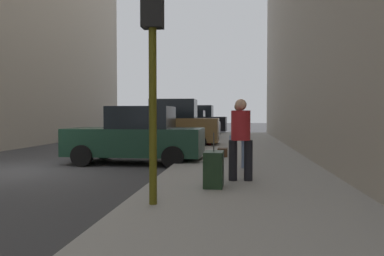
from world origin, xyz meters
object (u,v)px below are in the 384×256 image
parked_bronze_suv (171,125)px  parked_black_suv (197,121)px  parked_dark_green_sedan (137,136)px  pedestrian_in_jeans (239,131)px  fire_hydrant (209,137)px  rolling_suitcase (214,169)px  traffic_light (153,34)px  pedestrian_in_red_jacket (241,135)px  parked_gray_coupe (186,126)px  duffel_bag (223,152)px

parked_bronze_suv → parked_black_suv: same height
parked_dark_green_sedan → pedestrian_in_jeans: bearing=-27.9°
parked_bronze_suv → fire_hydrant: (1.80, -0.16, -0.54)m
parked_dark_green_sedan → rolling_suitcase: size_ratio=4.06×
traffic_light → fire_hydrant: bearing=90.2°
fire_hydrant → rolling_suitcase: bearing=-84.9°
parked_dark_green_sedan → traffic_light: size_ratio=1.17×
fire_hydrant → pedestrian_in_red_jacket: 9.41m
parked_bronze_suv → parked_gray_coupe: bearing=90.0°
parked_black_suv → traffic_light: 23.33m
parked_black_suv → traffic_light: size_ratio=1.29×
parked_bronze_suv → rolling_suitcase: (2.69, -10.21, -0.54)m
rolling_suitcase → duffel_bag: rolling_suitcase is taller
traffic_light → parked_black_suv: bearing=94.6°
fire_hydrant → duffel_bag: 4.91m
parked_bronze_suv → duffel_bag: parked_bronze_suv is taller
parked_bronze_suv → rolling_suitcase: parked_bronze_suv is taller
parked_bronze_suv → pedestrian_in_jeans: size_ratio=2.70×
duffel_bag → parked_dark_green_sedan: bearing=-160.9°
rolling_suitcase → duffel_bag: (-0.04, 5.21, -0.20)m
traffic_light → duffel_bag: bearing=83.2°
parked_gray_coupe → parked_black_suv: bearing=90.0°
pedestrian_in_red_jacket → duffel_bag: (-0.56, 4.46, -0.81)m
parked_dark_green_sedan → pedestrian_in_red_jacket: size_ratio=2.47×
rolling_suitcase → duffel_bag: 5.22m
traffic_light → rolling_suitcase: bearing=60.5°
duffel_bag → rolling_suitcase: bearing=-89.5°
fire_hydrant → pedestrian_in_red_jacket: (1.41, -9.29, 0.61)m
parked_black_suv → pedestrian_in_red_jacket: size_ratio=2.72×
parked_bronze_suv → pedestrian_in_jeans: (3.18, -7.59, 0.07)m
pedestrian_in_red_jacket → rolling_suitcase: 1.10m
parked_bronze_suv → traffic_light: bearing=-81.0°
fire_hydrant → parked_dark_green_sedan: bearing=-107.4°
pedestrian_in_jeans → parked_bronze_suv: bearing=112.7°
parked_bronze_suv → parked_black_suv: bearing=90.0°
pedestrian_in_red_jacket → duffel_bag: 4.57m
parked_gray_coupe → duffel_bag: bearing=-75.7°
pedestrian_in_jeans → rolling_suitcase: pedestrian_in_jeans is taller
parked_dark_green_sedan → duffel_bag: 2.86m
duffel_bag → traffic_light: bearing=-96.8°
fire_hydrant → pedestrian_in_red_jacket: pedestrian_in_red_jacket is taller
parked_black_suv → fire_hydrant: size_ratio=6.61×
fire_hydrant → traffic_light: traffic_light is taller
rolling_suitcase → duffel_bag: bearing=90.5°
traffic_light → parked_dark_green_sedan: bearing=107.8°
parked_black_suv → fire_hydrant: (1.80, -11.66, -0.54)m
parked_gray_coupe → rolling_suitcase: 15.83m
pedestrian_in_red_jacket → pedestrian_in_jeans: 1.87m
pedestrian_in_jeans → duffel_bag: (-0.53, 2.59, -0.81)m
pedestrian_in_red_jacket → duffel_bag: size_ratio=3.89×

